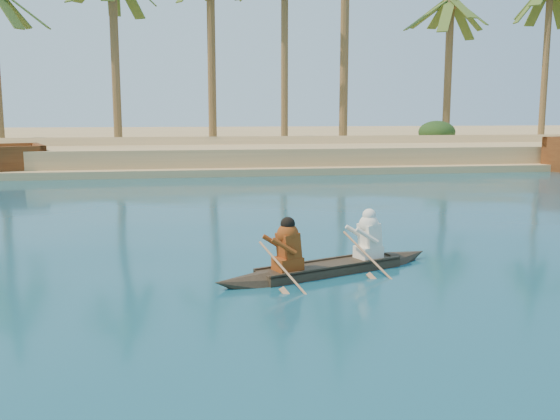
{
  "coord_description": "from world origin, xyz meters",
  "views": [
    {
      "loc": [
        3.89,
        -8.84,
        3.22
      ],
      "look_at": [
        6.1,
        4.55,
        1.07
      ],
      "focal_mm": 40.0,
      "sensor_mm": 36.0,
      "label": 1
    }
  ],
  "objects": [
    {
      "name": "sandy_embankment",
      "position": [
        0.0,
        46.89,
        0.53
      ],
      "size": [
        150.0,
        51.0,
        1.5
      ],
      "color": "tan",
      "rests_on": "ground"
    },
    {
      "name": "palm_grove",
      "position": [
        0.0,
        35.0,
        8.0
      ],
      "size": [
        110.0,
        14.0,
        16.0
      ],
      "primitive_type": null,
      "color": "#3D5D21",
      "rests_on": "ground"
    },
    {
      "name": "shrub_cluster",
      "position": [
        0.0,
        31.5,
        1.2
      ],
      "size": [
        100.0,
        6.0,
        2.4
      ],
      "primitive_type": null,
      "color": "#173714",
      "rests_on": "ground"
    },
    {
      "name": "canoe",
      "position": [
        6.87,
        3.07,
        0.27
      ],
      "size": [
        5.02,
        2.51,
        1.41
      ],
      "rotation": [
        0.0,
        0.0,
        0.37
      ],
      "color": "#372D1E",
      "rests_on": "ground"
    }
  ]
}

